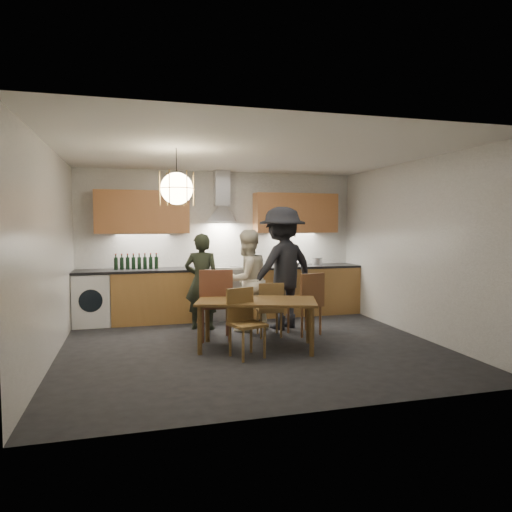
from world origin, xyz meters
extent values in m
plane|color=black|center=(0.00, 0.00, 0.00)|extent=(5.00, 5.00, 0.00)
cube|color=white|center=(0.00, 2.25, 1.30)|extent=(5.00, 0.02, 2.60)
cube|color=white|center=(0.00, -2.25, 1.30)|extent=(5.00, 0.02, 2.60)
cube|color=white|center=(-2.50, 0.00, 1.30)|extent=(0.02, 4.50, 2.60)
cube|color=white|center=(2.50, 0.00, 1.30)|extent=(0.02, 4.50, 2.60)
cube|color=white|center=(0.00, 0.00, 2.60)|extent=(5.00, 4.50, 0.02)
cube|color=tan|center=(-1.18, 1.95, 0.43)|extent=(1.45, 0.60, 0.86)
cube|color=tan|center=(1.48, 1.95, 0.43)|extent=(2.05, 0.60, 0.86)
cube|color=white|center=(-2.20, 1.95, 0.42)|extent=(0.58, 0.58, 0.85)
cube|color=black|center=(-1.48, 1.95, 0.88)|extent=(2.05, 0.62, 0.04)
cube|color=black|center=(1.48, 1.95, 0.88)|extent=(2.05, 0.62, 0.04)
cube|color=silver|center=(0.00, 1.95, 0.40)|extent=(0.90, 0.60, 0.80)
cube|color=black|center=(0.00, 1.66, 0.38)|extent=(0.78, 0.02, 0.42)
cube|color=slate|center=(0.00, 1.95, 0.84)|extent=(0.90, 0.60, 0.08)
cube|color=silver|center=(0.00, 1.69, 0.90)|extent=(0.90, 0.08, 0.04)
cube|color=#CF884F|center=(-1.38, 2.08, 1.86)|extent=(1.55, 0.35, 0.72)
cube|color=#CF884F|center=(1.38, 2.08, 1.86)|extent=(1.55, 0.35, 0.72)
cube|color=silver|center=(0.00, 2.12, 2.29)|extent=(0.26, 0.22, 0.62)
cylinder|color=black|center=(-1.00, -0.10, 2.35)|extent=(0.01, 0.01, 0.50)
sphere|color=#FFE0A5|center=(-1.00, -0.10, 2.10)|extent=(0.40, 0.40, 0.40)
torus|color=gold|center=(-1.00, -0.10, 2.10)|extent=(0.43, 0.43, 0.01)
cube|color=brown|center=(0.03, -0.13, 0.64)|extent=(1.72, 1.21, 0.03)
cylinder|color=brown|center=(-0.74, -0.22, 0.31)|extent=(0.06, 0.06, 0.62)
cylinder|color=brown|center=(-0.55, 0.39, 0.31)|extent=(0.06, 0.06, 0.62)
cylinder|color=brown|center=(0.60, -0.65, 0.31)|extent=(0.06, 0.06, 0.62)
cylinder|color=brown|center=(0.80, -0.04, 0.31)|extent=(0.06, 0.06, 0.62)
cube|color=brown|center=(-0.42, 0.51, 0.50)|extent=(0.51, 0.51, 0.04)
cube|color=brown|center=(-0.44, 0.30, 0.77)|extent=(0.47, 0.10, 0.51)
cylinder|color=brown|center=(-0.21, 0.68, 0.24)|extent=(0.04, 0.04, 0.47)
cylinder|color=brown|center=(-0.25, 0.30, 0.24)|extent=(0.04, 0.04, 0.47)
cylinder|color=brown|center=(-0.58, 0.72, 0.24)|extent=(0.04, 0.04, 0.47)
cylinder|color=brown|center=(-0.62, 0.34, 0.24)|extent=(0.04, 0.04, 0.47)
cube|color=brown|center=(0.39, 0.49, 0.39)|extent=(0.40, 0.40, 0.03)
cube|color=brown|center=(0.37, 0.32, 0.61)|extent=(0.37, 0.07, 0.40)
cylinder|color=brown|center=(0.55, 0.62, 0.19)|extent=(0.03, 0.03, 0.37)
cylinder|color=brown|center=(0.52, 0.33, 0.19)|extent=(0.03, 0.03, 0.37)
cylinder|color=brown|center=(0.26, 0.65, 0.19)|extent=(0.03, 0.03, 0.37)
cylinder|color=brown|center=(0.23, 0.36, 0.19)|extent=(0.03, 0.03, 0.37)
cube|color=brown|center=(0.93, 0.47, 0.45)|extent=(0.53, 0.53, 0.04)
cube|color=brown|center=(0.99, 0.29, 0.70)|extent=(0.42, 0.16, 0.46)
cylinder|color=brown|center=(1.05, 0.68, 0.22)|extent=(0.04, 0.04, 0.43)
cylinder|color=brown|center=(1.15, 0.36, 0.22)|extent=(0.04, 0.04, 0.43)
cylinder|color=brown|center=(0.72, 0.59, 0.22)|extent=(0.04, 0.04, 0.43)
cylinder|color=brown|center=(0.82, 0.26, 0.22)|extent=(0.04, 0.04, 0.43)
cube|color=brown|center=(-0.19, -0.48, 0.41)|extent=(0.48, 0.48, 0.04)
cube|color=brown|center=(-0.24, -0.31, 0.64)|extent=(0.38, 0.15, 0.42)
cylinder|color=brown|center=(-0.29, -0.67, 0.20)|extent=(0.03, 0.03, 0.39)
cylinder|color=brown|center=(-0.39, -0.38, 0.20)|extent=(0.03, 0.03, 0.39)
cylinder|color=brown|center=(0.01, -0.58, 0.20)|extent=(0.03, 0.03, 0.39)
cylinder|color=brown|center=(-0.09, -0.28, 0.20)|extent=(0.03, 0.03, 0.39)
imported|color=black|center=(-0.50, 1.20, 0.76)|extent=(0.64, 0.52, 1.52)
imported|color=beige|center=(0.16, 0.93, 0.79)|extent=(0.94, 0.85, 1.57)
imported|color=black|center=(0.75, 0.97, 0.96)|extent=(1.43, 1.15, 1.93)
imported|color=silver|center=(1.24, 1.86, 0.94)|extent=(0.38, 0.38, 0.08)
cylinder|color=#BCBBBF|center=(1.75, 1.92, 0.96)|extent=(0.19, 0.19, 0.13)
camera|label=1|loc=(-1.55, -5.89, 1.66)|focal=32.00mm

